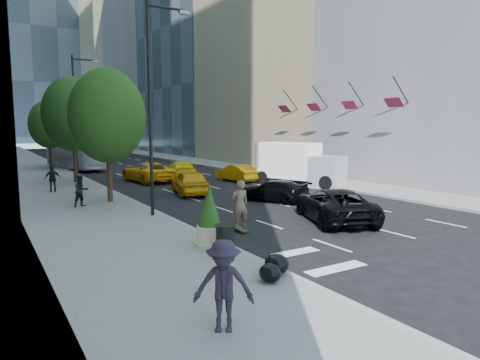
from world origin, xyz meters
TOP-DOWN VIEW (x-y plane):
  - ground at (0.00, 0.00)m, footprint 160.00×160.00m
  - sidewalk_left at (-9.00, 30.00)m, footprint 6.00×120.00m
  - sidewalk_right at (10.00, 30.00)m, footprint 4.00×120.00m
  - tower_right_far at (22.00, 98.00)m, footprint 20.00×24.00m
  - lamp_near at (-6.32, 4.00)m, footprint 2.13×0.22m
  - lamp_far at (-6.32, 22.00)m, footprint 2.13×0.22m
  - tree_near at (-7.20, 9.00)m, footprint 4.20×4.20m
  - tree_mid at (-7.20, 19.00)m, footprint 4.50×4.50m
  - tree_far at (-7.20, 32.00)m, footprint 3.90×3.90m
  - traffic_signal at (-6.40, 40.00)m, footprint 2.48×0.53m
  - facade_flags at (10.64, 10.00)m, footprint 1.85×13.30m
  - skateboarder at (-4.29, -0.43)m, footprint 0.79×0.58m
  - black_sedan_lincoln at (0.50, -1.00)m, footprint 4.52×6.09m
  - black_sedan_mercedes at (1.20, 4.81)m, footprint 3.44×4.69m
  - taxi_a at (-1.82, 9.90)m, footprint 2.89×4.97m
  - taxi_b at (4.20, 14.00)m, footprint 1.78×4.28m
  - taxi_c at (-2.00, 17.43)m, footprint 3.15×5.89m
  - taxi_d at (1.20, 18.36)m, footprint 3.13×5.43m
  - city_bus at (-4.80, 31.46)m, footprint 4.35×11.15m
  - box_truck at (7.09, 9.77)m, footprint 4.58×7.03m
  - pedestrian_a at (-8.95, 8.10)m, footprint 0.96×0.83m
  - pedestrian_b at (-9.43, 14.60)m, footprint 1.03×0.47m
  - pedestrian_c at (-9.32, -8.00)m, footprint 1.44×1.29m
  - trash_can at (-6.60, -3.24)m, footprint 0.62×0.62m
  - planter_shrub at (-6.60, -2.13)m, footprint 0.91×0.91m
  - garbage_bags at (-6.55, -5.96)m, footprint 1.18×1.14m

SIDE VIEW (x-z plane):
  - ground at x=0.00m, z-range 0.00..0.00m
  - sidewalk_left at x=-9.00m, z-range 0.00..0.15m
  - sidewalk_right at x=10.00m, z-range 0.00..0.15m
  - garbage_bags at x=-6.55m, z-range 0.14..0.72m
  - trash_can at x=-6.60m, z-range 0.15..1.08m
  - black_sedan_mercedes at x=1.20m, z-range 0.00..1.26m
  - taxi_b at x=4.20m, z-range 0.00..1.38m
  - taxi_d at x=1.20m, z-range 0.00..1.48m
  - black_sedan_lincoln at x=0.50m, z-range 0.00..1.54m
  - taxi_c at x=-2.00m, z-range 0.00..1.57m
  - taxi_a at x=-1.82m, z-range 0.00..1.59m
  - pedestrian_a at x=-8.95m, z-range 0.15..1.83m
  - pedestrian_b at x=-9.43m, z-range 0.15..1.87m
  - skateboarder at x=-4.29m, z-range 0.00..2.03m
  - pedestrian_c at x=-9.32m, z-range 0.15..2.09m
  - planter_shrub at x=-6.60m, z-range 0.10..2.28m
  - city_bus at x=-4.80m, z-range 0.00..3.03m
  - box_truck at x=7.09m, z-range 0.03..3.20m
  - traffic_signal at x=-6.40m, z-range 1.63..6.83m
  - tree_far at x=-7.20m, z-range 1.16..8.09m
  - tree_near at x=-7.20m, z-range 1.24..8.70m
  - tree_mid at x=-7.20m, z-range 1.32..9.31m
  - lamp_near at x=-6.32m, z-range 0.81..10.81m
  - lamp_far at x=-6.32m, z-range 0.81..10.81m
  - facade_flags at x=10.64m, z-range 5.16..7.21m
  - tower_right_far at x=22.00m, z-range 0.00..50.00m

